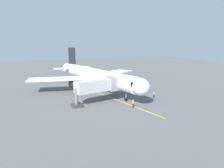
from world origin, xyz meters
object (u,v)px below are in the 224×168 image
(ground_crew_wing_walker, at_px, (154,94))
(ground_crew_marshaller, at_px, (133,103))
(box_truck_near_nose, at_px, (118,74))
(jet_bridge, at_px, (100,86))
(airplane, at_px, (95,76))

(ground_crew_wing_walker, bearing_deg, ground_crew_marshaller, 29.03)
(box_truck_near_nose, bearing_deg, ground_crew_wing_walker, 81.60)
(ground_crew_wing_walker, height_order, box_truck_near_nose, box_truck_near_nose)
(jet_bridge, height_order, box_truck_near_nose, jet_bridge)
(airplane, distance_m, ground_crew_wing_walker, 17.40)
(jet_bridge, distance_m, box_truck_near_nose, 33.27)
(ground_crew_marshaller, bearing_deg, jet_bridge, -51.90)
(box_truck_near_nose, bearing_deg, ground_crew_marshaller, 69.90)
(jet_bridge, height_order, ground_crew_wing_walker, jet_bridge)
(airplane, bearing_deg, ground_crew_marshaller, 95.96)
(airplane, relative_size, ground_crew_marshaller, 23.44)
(ground_crew_marshaller, distance_m, box_truck_near_nose, 36.68)
(airplane, distance_m, box_truck_near_nose, 21.82)
(jet_bridge, distance_m, ground_crew_wing_walker, 13.49)
(box_truck_near_nose, bearing_deg, jet_bridge, 58.21)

